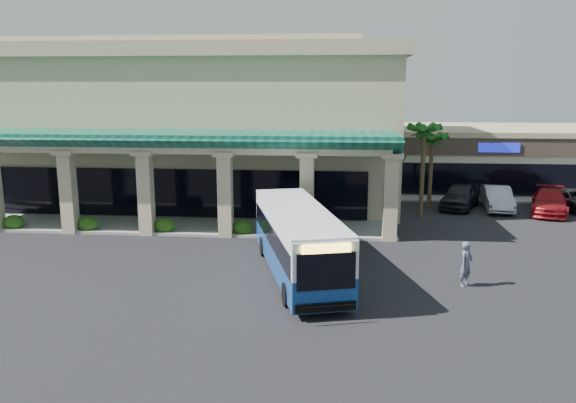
# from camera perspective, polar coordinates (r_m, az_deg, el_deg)

# --- Properties ---
(ground) EXTENTS (110.00, 110.00, 0.00)m
(ground) POSITION_cam_1_polar(r_m,az_deg,el_deg) (26.23, -2.05, -6.63)
(ground) COLOR black
(main_building) EXTENTS (30.80, 14.80, 11.35)m
(main_building) POSITION_cam_1_polar(r_m,az_deg,el_deg) (42.29, -10.29, 7.96)
(main_building) COLOR tan
(main_building) RESTS_ON ground
(arcade) EXTENTS (30.00, 6.20, 5.70)m
(arcade) POSITION_cam_1_polar(r_m,az_deg,el_deg) (33.86, -14.20, 2.13)
(arcade) COLOR #0C4A3B
(arcade) RESTS_ON ground
(strip_mall) EXTENTS (22.50, 12.50, 4.90)m
(strip_mall) POSITION_cam_1_polar(r_m,az_deg,el_deg) (51.26, 21.97, 4.29)
(strip_mall) COLOR beige
(strip_mall) RESTS_ON ground
(palm_0) EXTENTS (2.40, 2.40, 6.60)m
(palm_0) POSITION_cam_1_polar(r_m,az_deg,el_deg) (36.45, 13.53, 3.53)
(palm_0) COLOR #185115
(palm_0) RESTS_ON ground
(palm_1) EXTENTS (2.40, 2.40, 5.80)m
(palm_1) POSITION_cam_1_polar(r_m,az_deg,el_deg) (39.60, 14.31, 3.52)
(palm_1) COLOR #185115
(palm_1) RESTS_ON ground
(broadleaf_tree) EXTENTS (2.60, 2.60, 4.81)m
(broadleaf_tree) POSITION_cam_1_polar(r_m,az_deg,el_deg) (44.32, 10.72, 3.85)
(broadleaf_tree) COLOR #214B11
(broadleaf_tree) RESTS_ON ground
(transit_bus) EXTENTS (5.22, 10.98, 2.99)m
(transit_bus) POSITION_cam_1_polar(r_m,az_deg,el_deg) (24.71, 1.00, -4.15)
(transit_bus) COLOR navy
(transit_bus) RESTS_ON ground
(pedestrian) EXTENTS (0.81, 0.82, 1.91)m
(pedestrian) POSITION_cam_1_polar(r_m,az_deg,el_deg) (24.63, 17.65, -6.07)
(pedestrian) COLOR #4D4F64
(pedestrian) RESTS_ON ground
(car_silver) EXTENTS (3.82, 5.35, 1.69)m
(car_silver) POSITION_cam_1_polar(r_m,az_deg,el_deg) (40.33, 17.08, 0.55)
(car_silver) COLOR black
(car_silver) RESTS_ON ground
(car_white) EXTENTS (2.17, 4.97, 1.59)m
(car_white) POSITION_cam_1_polar(r_m,az_deg,el_deg) (40.53, 20.47, 0.31)
(car_white) COLOR #ACAEBC
(car_white) RESTS_ON ground
(car_red) EXTENTS (3.82, 5.81, 1.57)m
(car_red) POSITION_cam_1_polar(r_m,az_deg,el_deg) (40.77, 25.04, -0.01)
(car_red) COLOR maroon
(car_red) RESTS_ON ground
(car_gray) EXTENTS (3.59, 5.44, 1.39)m
(car_gray) POSITION_cam_1_polar(r_m,az_deg,el_deg) (42.66, 27.04, 0.16)
(car_gray) COLOR #2B2C2D
(car_gray) RESTS_ON ground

